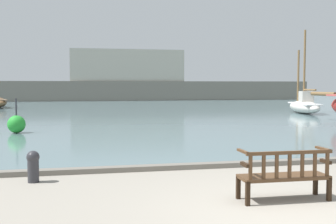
{
  "coord_description": "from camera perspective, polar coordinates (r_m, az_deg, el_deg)",
  "views": [
    {
      "loc": [
        -3.28,
        -6.07,
        2.06
      ],
      "look_at": [
        0.14,
        10.0,
        1.0
      ],
      "focal_mm": 45.0,
      "sensor_mm": 36.0,
      "label": 1
    }
  ],
  "objects": [
    {
      "name": "channel_buoy",
      "position": [
        18.4,
        -19.84,
        -1.55
      ],
      "size": [
        0.73,
        0.73,
        1.43
      ],
      "color": "green",
      "rests_on": "harbor_water"
    },
    {
      "name": "ground_plane",
      "position": [
        7.2,
        16.07,
        -13.08
      ],
      "size": [
        160.0,
        160.0,
        0.0
      ],
      "primitive_type": "plane",
      "color": "gray"
    },
    {
      "name": "quay_edge_kerb",
      "position": [
        10.64,
        6.2,
        -7.17
      ],
      "size": [
        40.0,
        0.3,
        0.12
      ],
      "primitive_type": "cube",
      "color": "slate",
      "rests_on": "ground"
    },
    {
      "name": "park_bench",
      "position": [
        7.84,
        15.49,
        -8.15
      ],
      "size": [
        1.61,
        0.54,
        0.92
      ],
      "color": "black",
      "rests_on": "ground"
    },
    {
      "name": "sailboat_nearest_port",
      "position": [
        30.91,
        17.98,
        0.89
      ],
      "size": [
        2.48,
        5.23,
        5.8
      ],
      "color": "silver",
      "rests_on": "harbor_water"
    },
    {
      "name": "harbor_water",
      "position": [
        50.22,
        -8.27,
        1.35
      ],
      "size": [
        100.0,
        80.0,
        0.08
      ],
      "primitive_type": "cube",
      "color": "slate",
      "rests_on": "ground"
    },
    {
      "name": "mooring_bollard",
      "position": [
        9.4,
        -17.8,
        -6.8
      ],
      "size": [
        0.27,
        0.27,
        0.67
      ],
      "color": "#2D2D33",
      "rests_on": "ground"
    },
    {
      "name": "far_breakwater",
      "position": [
        53.72,
        -7.93,
        3.72
      ],
      "size": [
        54.61,
        2.4,
        6.53
      ],
      "color": "slate",
      "rests_on": "ground"
    }
  ]
}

